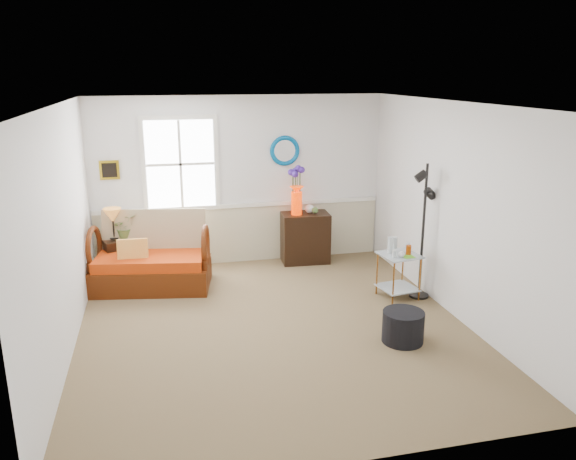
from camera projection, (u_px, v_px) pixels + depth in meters
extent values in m
cube|color=olive|center=(274.00, 327.00, 6.68)|extent=(4.50, 5.00, 0.01)
cube|color=white|center=(272.00, 104.00, 5.98)|extent=(4.50, 5.00, 0.01)
cube|color=white|center=(240.00, 181.00, 8.67)|extent=(4.50, 0.01, 2.60)
cube|color=white|center=(345.00, 310.00, 3.99)|extent=(4.50, 0.01, 2.60)
cube|color=white|center=(62.00, 234.00, 5.84)|extent=(0.01, 5.00, 2.60)
cube|color=white|center=(454.00, 211.00, 6.82)|extent=(0.01, 5.00, 2.60)
cube|color=beige|center=(242.00, 234.00, 8.88)|extent=(4.46, 0.02, 0.90)
cube|color=white|center=(241.00, 205.00, 8.75)|extent=(4.46, 0.04, 0.06)
cube|color=#B08D17|center=(109.00, 170.00, 8.16)|extent=(0.28, 0.03, 0.28)
torus|color=#008DC8|center=(285.00, 151.00, 8.68)|extent=(0.47, 0.07, 0.47)
imported|color=#517438|center=(125.00, 229.00, 8.04)|extent=(0.43, 0.45, 0.27)
cylinder|color=black|center=(403.00, 327.00, 6.28)|extent=(0.51, 0.51, 0.36)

